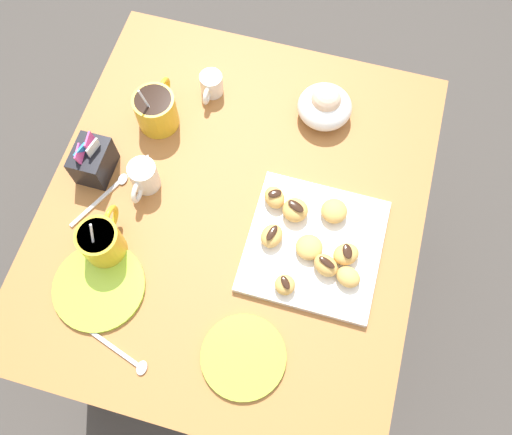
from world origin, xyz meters
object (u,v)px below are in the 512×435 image
object	(u,v)px
sugar_caddy	(93,161)
beignet_1	(326,265)
dining_table	(235,230)
beignet_5	(295,210)
chocolate_sauce_pitcher	(211,84)
beignet_6	(348,277)
saucer_lime_right	(99,287)
beignet_7	(274,197)
pastry_plate_square	(314,246)
coffee_mug_mustard_right	(156,109)
beignet_3	(309,247)
cream_pitcher_white	(144,176)
saucer_lime_left	(243,357)
beignet_4	(272,236)
coffee_mug_mustard_left	(102,241)
beignet_2	(334,211)
beignet_8	(346,254)
ice_cream_bowl	(325,105)
beignet_0	(285,285)

from	to	relation	value
sugar_caddy	beignet_1	bearing A→B (deg)	-99.83
dining_table	beignet_5	world-z (taller)	beignet_5
chocolate_sauce_pitcher	beignet_6	world-z (taller)	chocolate_sauce_pitcher
dining_table	beignet_5	size ratio (longest dim) A/B	17.01
saucer_lime_right	beignet_7	world-z (taller)	beignet_7
pastry_plate_square	coffee_mug_mustard_right	bearing A→B (deg)	63.59
beignet_1	beignet_3	bearing A→B (deg)	54.64
cream_pitcher_white	beignet_1	size ratio (longest dim) A/B	2.01
beignet_3	saucer_lime_left	bearing A→B (deg)	163.84
cream_pitcher_white	chocolate_sauce_pitcher	world-z (taller)	cream_pitcher_white
cream_pitcher_white	saucer_lime_left	size ratio (longest dim) A/B	0.64
cream_pitcher_white	beignet_4	distance (m)	0.30
sugar_caddy	saucer_lime_right	distance (m)	0.27
cream_pitcher_white	beignet_3	bearing A→B (deg)	-98.87
cream_pitcher_white	beignet_4	xyz separation A→B (m)	(-0.06, -0.30, -0.01)
pastry_plate_square	coffee_mug_mustard_left	distance (m)	0.43
saucer_lime_left	beignet_5	world-z (taller)	beignet_5
beignet_2	beignet_7	xyz separation A→B (m)	(-0.00, 0.13, 0.00)
beignet_4	beignet_8	size ratio (longest dim) A/B	0.98
coffee_mug_mustard_left	ice_cream_bowl	world-z (taller)	coffee_mug_mustard_left
pastry_plate_square	beignet_1	distance (m)	0.06
beignet_2	saucer_lime_right	bearing A→B (deg)	123.38
beignet_6	beignet_8	xyz separation A→B (m)	(0.04, 0.01, 0.00)
sugar_caddy	beignet_8	xyz separation A→B (m)	(-0.06, -0.57, -0.01)
coffee_mug_mustard_left	ice_cream_bowl	xyz separation A→B (m)	(0.44, -0.36, -0.01)
dining_table	beignet_7	bearing A→B (deg)	-68.25
chocolate_sauce_pitcher	beignet_6	distance (m)	0.54
cream_pitcher_white	dining_table	bearing A→B (deg)	-91.19
beignet_0	coffee_mug_mustard_left	bearing A→B (deg)	92.48
beignet_6	chocolate_sauce_pitcher	bearing A→B (deg)	47.25
beignet_1	beignet_8	world-z (taller)	beignet_1
cream_pitcher_white	beignet_3	size ratio (longest dim) A/B	1.91
pastry_plate_square	ice_cream_bowl	bearing A→B (deg)	9.29
coffee_mug_mustard_right	beignet_7	distance (m)	0.33
beignet_0	beignet_7	size ratio (longest dim) A/B	0.81
saucer_lime_right	beignet_1	size ratio (longest dim) A/B	3.56
coffee_mug_mustard_left	beignet_1	size ratio (longest dim) A/B	2.66
ice_cream_bowl	beignet_7	distance (m)	0.25
saucer_lime_right	chocolate_sauce_pitcher	bearing A→B (deg)	-8.64
ice_cream_bowl	beignet_3	world-z (taller)	ice_cream_bowl
saucer_lime_right	beignet_4	world-z (taller)	beignet_4
saucer_lime_left	beignet_4	bearing A→B (deg)	2.22
coffee_mug_mustard_right	ice_cream_bowl	distance (m)	0.38
beignet_0	beignet_8	world-z (taller)	beignet_8
coffee_mug_mustard_right	beignet_6	world-z (taller)	coffee_mug_mustard_right
coffee_mug_mustard_right	beignet_5	xyz separation A→B (m)	(-0.15, -0.36, -0.01)
beignet_6	beignet_7	xyz separation A→B (m)	(0.13, 0.18, 0.00)
pastry_plate_square	sugar_caddy	world-z (taller)	sugar_caddy
sugar_caddy	saucer_lime_right	world-z (taller)	sugar_caddy
coffee_mug_mustard_right	beignet_3	distance (m)	0.46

